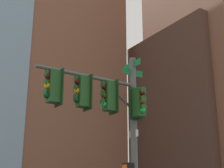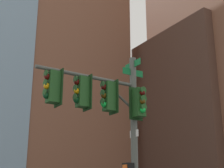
{
  "view_description": "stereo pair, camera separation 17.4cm",
  "coord_description": "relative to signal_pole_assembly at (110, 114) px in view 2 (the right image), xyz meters",
  "views": [
    {
      "loc": [
        6.81,
        9.06,
        1.95
      ],
      "look_at": [
        0.79,
        -0.31,
        5.45
      ],
      "focal_mm": 54.56,
      "sensor_mm": 36.0,
      "label": 1
    },
    {
      "loc": [
        6.66,
        9.15,
        1.95
      ],
      "look_at": [
        0.79,
        -0.31,
        5.45
      ],
      "focal_mm": 54.56,
      "sensor_mm": 36.0,
      "label": 2
    }
  ],
  "objects": [
    {
      "name": "building_brick_midblock",
      "position": [
        -38.21,
        -31.29,
        9.76
      ],
      "size": [
        16.78,
        18.97,
        28.29
      ],
      "primitive_type": "cube",
      "color": "#4C3328",
      "rests_on": "ground_plane"
    },
    {
      "name": "building_brick_nearside",
      "position": [
        -16.44,
        -45.16,
        19.78
      ],
      "size": [
        21.38,
        15.75,
        48.34
      ],
      "primitive_type": "cube",
      "color": "brown",
      "rests_on": "ground_plane"
    },
    {
      "name": "signal_pole_assembly",
      "position": [
        0.0,
        0.0,
        0.0
      ],
      "size": [
        4.1,
        1.07,
        6.59
      ],
      "rotation": [
        0.0,
        0.0,
        0.02
      ],
      "color": "#4C514C",
      "rests_on": "ground_plane"
    }
  ]
}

